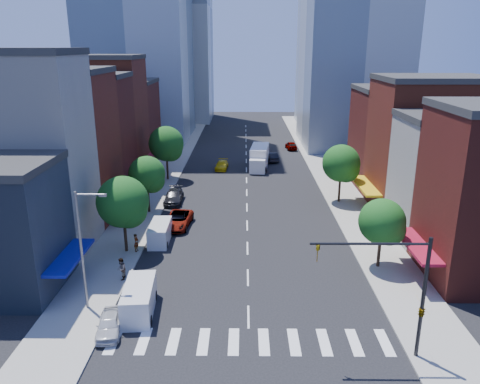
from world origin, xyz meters
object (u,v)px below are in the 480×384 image
(parked_car_second, at_px, (178,219))
(pedestrian_near, at_px, (136,243))
(cargo_van_near, at_px, (139,300))
(taxi, at_px, (222,165))
(traffic_car_oncoming, at_px, (272,157))
(pedestrian_far, at_px, (121,269))
(box_truck, at_px, (259,158))
(cargo_van_far, at_px, (160,233))
(parked_car_front, at_px, (109,324))
(traffic_car_far, at_px, (291,145))
(parked_car_rear, at_px, (174,197))
(parked_car_third, at_px, (178,220))

(parked_car_second, xyz_separation_m, pedestrian_near, (-3.00, -7.06, 0.33))
(cargo_van_near, relative_size, taxi, 1.16)
(pedestrian_near, bearing_deg, traffic_car_oncoming, -12.42)
(pedestrian_near, height_order, pedestrian_far, pedestrian_far)
(box_truck, relative_size, pedestrian_near, 5.09)
(cargo_van_far, bearing_deg, pedestrian_far, -103.52)
(parked_car_front, bearing_deg, traffic_car_far, 65.31)
(parked_car_rear, bearing_deg, cargo_van_far, -88.88)
(parked_car_third, bearing_deg, cargo_van_far, -100.68)
(pedestrian_far, bearing_deg, parked_car_third, 163.70)
(parked_car_rear, bearing_deg, box_truck, 56.42)
(parked_car_rear, xyz_separation_m, cargo_van_near, (1.16, -25.42, 0.31))
(parked_car_front, bearing_deg, pedestrian_near, 86.59)
(parked_car_second, xyz_separation_m, cargo_van_far, (-1.21, -4.61, 0.29))
(pedestrian_far, bearing_deg, taxi, 167.38)
(cargo_van_far, xyz_separation_m, pedestrian_near, (-1.79, -2.45, 0.04))
(parked_car_front, relative_size, cargo_van_near, 0.75)
(taxi, relative_size, traffic_car_far, 1.03)
(parked_car_third, distance_m, taxi, 25.02)
(parked_car_front, distance_m, parked_car_second, 20.09)
(pedestrian_far, bearing_deg, parked_car_second, 164.13)
(box_truck, bearing_deg, traffic_car_far, 71.67)
(traffic_car_far, height_order, pedestrian_near, pedestrian_near)
(traffic_car_oncoming, bearing_deg, parked_car_rear, 51.16)
(parked_car_rear, height_order, traffic_car_far, parked_car_rear)
(cargo_van_far, height_order, traffic_car_far, cargo_van_far)
(parked_car_second, height_order, box_truck, box_truck)
(cargo_van_near, distance_m, traffic_car_far, 59.34)
(parked_car_rear, xyz_separation_m, traffic_car_far, (17.63, 31.58, -0.02))
(taxi, distance_m, box_truck, 6.12)
(parked_car_second, height_order, cargo_van_near, cargo_van_near)
(parked_car_third, distance_m, parked_car_rear, 8.41)
(traffic_car_oncoming, bearing_deg, taxi, 26.28)
(parked_car_front, height_order, taxi, parked_car_front)
(cargo_van_far, distance_m, pedestrian_near, 3.03)
(parked_car_rear, height_order, cargo_van_far, cargo_van_far)
(traffic_car_far, height_order, box_truck, box_truck)
(parked_car_third, relative_size, box_truck, 0.64)
(parked_car_front, distance_m, cargo_van_far, 15.40)
(parked_car_rear, distance_m, box_truck, 20.70)
(parked_car_second, xyz_separation_m, parked_car_third, (0.00, -0.42, 0.09))
(parked_car_front, height_order, cargo_van_far, cargo_van_far)
(parked_car_second, height_order, pedestrian_far, pedestrian_far)
(parked_car_rear, height_order, box_truck, box_truck)
(taxi, bearing_deg, pedestrian_near, -97.70)
(parked_car_third, xyz_separation_m, parked_car_rear, (-1.63, 8.25, -0.01))
(parked_car_second, bearing_deg, cargo_van_far, -110.54)
(cargo_van_near, distance_m, taxi, 42.14)
(traffic_car_oncoming, bearing_deg, pedestrian_far, 63.39)
(box_truck, bearing_deg, parked_car_rear, -116.65)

